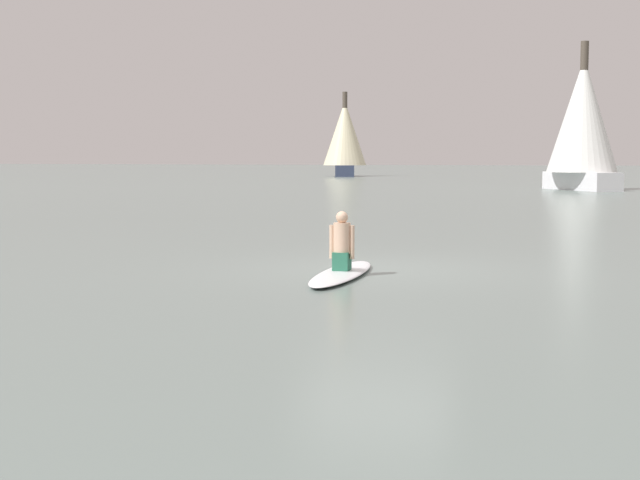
% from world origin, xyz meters
% --- Properties ---
extents(ground_plane, '(400.00, 400.00, 0.00)m').
position_xyz_m(ground_plane, '(0.00, 0.00, 0.00)').
color(ground_plane, slate).
extents(surfboard, '(0.96, 3.27, 0.10)m').
position_xyz_m(surfboard, '(0.24, 0.96, 0.05)').
color(surfboard, white).
rests_on(surfboard, ground).
extents(person_paddler, '(0.39, 0.32, 0.90)m').
position_xyz_m(person_paddler, '(0.24, 0.96, 0.50)').
color(person_paddler, '#26664C').
rests_on(person_paddler, surfboard).
extents(sailboat_far_right, '(5.41, 5.43, 8.19)m').
position_xyz_m(sailboat_far_right, '(-0.70, -38.45, 3.85)').
color(sailboat_far_right, silver).
rests_on(sailboat_far_right, ground).
extents(sailboat_near_left, '(5.23, 6.17, 8.07)m').
position_xyz_m(sailboat_near_left, '(23.27, -68.91, 3.81)').
color(sailboat_near_left, '#2D3851').
rests_on(sailboat_near_left, ground).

